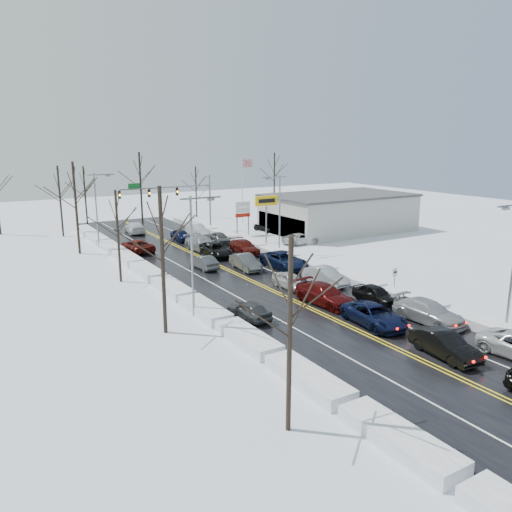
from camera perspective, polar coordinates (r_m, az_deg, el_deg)
ground at (r=45.03m, az=0.71°, el=-3.44°), size 160.00×160.00×0.00m
road_surface at (r=46.67m, az=-0.58°, el=-2.84°), size 14.00×84.00×0.01m
snow_bank_left at (r=43.48m, az=-9.27°, el=-4.24°), size 1.81×72.00×0.72m
snow_bank_right at (r=50.81m, az=6.82°, el=-1.60°), size 1.81×72.00×0.72m
traffic_signal_mast at (r=70.14m, az=-9.04°, el=6.97°), size 13.28×0.39×8.00m
tires_plus_sign at (r=62.77m, az=1.19°, el=5.97°), size 3.20×0.34×6.00m
used_vehicles_sign at (r=68.10m, az=-1.53°, el=5.12°), size 2.20×0.22×4.65m
speed_limit_sign at (r=43.66m, az=15.57°, el=-2.25°), size 0.55×0.09×2.35m
flagpole at (r=77.00m, az=-1.46°, el=8.01°), size 1.87×1.20×10.00m
dealership_building at (r=72.63m, az=9.38°, el=4.93°), size 20.40×12.40×5.30m
streetlight_ne at (r=56.55m, az=2.55°, el=5.48°), size 3.20×0.25×9.00m
streetlight_sw at (r=36.51m, az=-7.05°, el=1.10°), size 3.20×0.25×9.00m
streetlight_nw at (r=62.81m, az=-17.64°, el=5.65°), size 3.20×0.25×9.00m
tree_left_a at (r=21.43m, az=3.93°, el=-4.83°), size 3.60×3.60×9.00m
tree_left_b at (r=33.18m, az=-10.77°, el=2.70°), size 4.00×4.00×10.00m
tree_left_c at (r=46.82m, az=-15.61°, el=4.17°), size 3.40×3.40×8.50m
tree_left_d at (r=60.04m, az=-20.01°, el=7.10°), size 4.20×4.20×10.50m
tree_left_e at (r=71.93m, az=-21.58°, el=7.30°), size 3.80×3.80×9.50m
tree_far_b at (r=79.71m, az=-19.02°, el=7.74°), size 3.60×3.60×9.00m
tree_far_c at (r=79.77m, az=-13.11°, el=9.13°), size 4.40×4.40×11.00m
tree_far_d at (r=84.90m, az=-6.89°, el=8.42°), size 3.40×3.40×8.50m
tree_far_e at (r=92.93m, az=2.11°, el=9.77°), size 4.20×4.20×10.50m
queued_car_1 at (r=33.02m, az=20.65°, el=-10.70°), size 2.07×4.79×1.53m
queued_car_2 at (r=36.79m, az=13.30°, el=-7.70°), size 2.90×5.57×1.50m
queued_car_3 at (r=40.58m, az=7.81°, el=-5.46°), size 2.75×5.78×1.63m
queued_car_4 at (r=44.50m, az=3.91°, el=-3.68°), size 1.68×4.10×1.39m
queued_car_5 at (r=50.66m, az=-1.21°, el=-1.55°), size 1.96×4.80×1.55m
queued_car_6 at (r=56.44m, az=-4.59°, el=-0.05°), size 3.12×5.82×1.55m
queued_car_7 at (r=59.34m, az=-6.09°, el=0.58°), size 2.85×6.08×1.71m
queued_car_8 at (r=65.54m, az=-8.53°, el=1.71°), size 1.81×4.36×1.47m
queued_car_11 at (r=38.42m, az=19.03°, el=-7.18°), size 2.56×5.62×1.59m
queued_car_12 at (r=41.67m, az=13.48°, el=-5.21°), size 1.82×4.28×1.44m
queued_car_13 at (r=46.04m, az=7.93°, el=-3.20°), size 2.08×4.88×1.56m
queued_car_14 at (r=51.29m, az=3.22°, el=-1.38°), size 2.81×6.03×1.67m
queued_car_15 at (r=57.77m, az=-1.33°, el=0.30°), size 2.55×5.37×1.51m
queued_car_16 at (r=63.49m, az=-4.12°, el=1.45°), size 2.24×4.37×1.43m
queued_car_17 at (r=68.88m, az=-6.69°, el=2.33°), size 1.71×4.70×1.54m
oncoming_car_0 at (r=51.26m, az=-5.97°, el=-1.44°), size 1.64×4.20×1.36m
oncoming_car_1 at (r=60.07m, az=-13.39°, el=0.44°), size 2.97×5.69×1.53m
oncoming_car_2 at (r=72.31m, az=-13.65°, el=2.56°), size 2.83×5.69×1.59m
oncoming_car_3 at (r=37.04m, az=-0.81°, el=-7.19°), size 2.03×4.22×1.39m
parked_car_0 at (r=63.18m, az=5.19°, el=1.37°), size 5.06×2.56×1.37m
parked_car_1 at (r=68.06m, az=5.14°, el=2.23°), size 2.81×5.53×1.54m
parked_car_2 at (r=71.31m, az=1.31°, el=2.79°), size 2.19×5.01×1.68m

